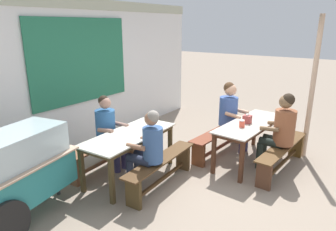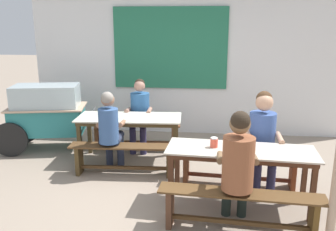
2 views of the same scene
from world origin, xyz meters
TOP-DOWN VIEW (x-y plane):
  - ground_plane at (0.00, 0.00)m, footprint 40.00×40.00m
  - backdrop_wall at (-0.02, 2.76)m, footprint 6.30×0.23m
  - dining_table_far at (-0.88, 1.07)m, footprint 1.69×0.78m
  - dining_table_near at (0.77, -0.27)m, footprint 1.80×0.73m
  - bench_far_back at (-0.91, 1.67)m, footprint 1.63×0.39m
  - bench_far_front at (-0.85, 0.48)m, footprint 1.59×0.36m
  - bench_near_back at (0.81, 0.32)m, footprint 1.71×0.41m
  - bench_near_front at (0.73, -0.87)m, footprint 1.76×0.38m
  - food_cart at (-2.46, 1.46)m, footprint 1.77×1.03m
  - person_left_back_turned at (-1.06, 0.56)m, footprint 0.41×0.57m
  - person_near_front at (0.69, -0.80)m, footprint 0.45×0.56m
  - person_right_near_table at (1.10, 0.24)m, footprint 0.47×0.58m
  - person_center_facing at (-0.81, 1.61)m, footprint 0.45×0.53m
  - tissue_box at (0.71, -0.23)m, footprint 0.13×0.13m
  - condiment_jar at (0.45, -0.24)m, footprint 0.09×0.09m
  - wooden_support_post at (1.61, -1.04)m, footprint 0.09×0.09m

SIDE VIEW (x-z plane):
  - ground_plane at x=0.00m, z-range 0.00..0.00m
  - bench_near_front at x=0.73m, z-range 0.07..0.53m
  - bench_far_front at x=-0.85m, z-range 0.07..0.53m
  - bench_near_back at x=0.81m, z-range 0.08..0.53m
  - bench_far_back at x=-0.91m, z-range 0.08..0.53m
  - dining_table_near at x=0.77m, z-range 0.29..1.02m
  - dining_table_far at x=-0.88m, z-range 0.29..1.03m
  - food_cart at x=-2.46m, z-range 0.11..1.26m
  - person_left_back_turned at x=-1.06m, z-range 0.07..1.33m
  - person_center_facing at x=-0.81m, z-range 0.09..1.35m
  - person_near_front at x=0.69m, z-range 0.10..1.44m
  - person_right_near_table at x=1.10m, z-range 0.10..1.44m
  - condiment_jar at x=0.45m, z-range 0.73..0.86m
  - tissue_box at x=0.71m, z-range 0.73..0.89m
  - wooden_support_post at x=1.61m, z-range 0.00..2.55m
  - backdrop_wall at x=-0.02m, z-range 0.07..2.92m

